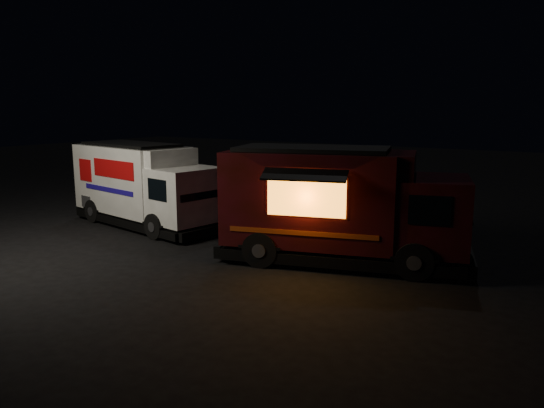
{
  "coord_description": "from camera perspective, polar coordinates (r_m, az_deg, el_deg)",
  "views": [
    {
      "loc": [
        10.53,
        -10.64,
        3.97
      ],
      "look_at": [
        2.3,
        2.0,
        1.17
      ],
      "focal_mm": 35.0,
      "sensor_mm": 36.0,
      "label": 1
    }
  ],
  "objects": [
    {
      "name": "white_truck",
      "position": [
        18.05,
        -13.39,
        1.96
      ],
      "size": [
        6.29,
        2.99,
        2.74
      ],
      "primitive_type": null,
      "rotation": [
        0.0,
        0.0,
        -0.16
      ],
      "color": "white",
      "rests_on": "ground"
    },
    {
      "name": "ground",
      "position": [
        15.48,
        -11.27,
        -4.53
      ],
      "size": [
        80.0,
        80.0,
        0.0
      ],
      "primitive_type": "plane",
      "color": "black",
      "rests_on": "ground"
    },
    {
      "name": "red_truck",
      "position": [
        13.57,
        7.78,
        -0.16
      ],
      "size": [
        6.74,
        4.07,
        2.95
      ],
      "primitive_type": null,
      "rotation": [
        0.0,
        0.0,
        0.3
      ],
      "color": "#3E0B13",
      "rests_on": "ground"
    }
  ]
}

